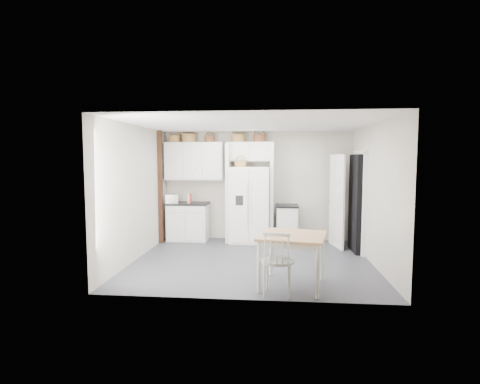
# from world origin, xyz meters

# --- Properties ---
(floor) EXTENTS (4.50, 4.50, 0.00)m
(floor) POSITION_xyz_m (0.00, 0.00, 0.00)
(floor) COLOR #3B3C46
(floor) RESTS_ON ground
(ceiling) EXTENTS (4.50, 4.50, 0.00)m
(ceiling) POSITION_xyz_m (0.00, 0.00, 2.60)
(ceiling) COLOR white
(ceiling) RESTS_ON wall_back
(wall_back) EXTENTS (4.50, 0.00, 4.50)m
(wall_back) POSITION_xyz_m (0.00, 2.00, 1.30)
(wall_back) COLOR #AEA592
(wall_back) RESTS_ON floor
(wall_left) EXTENTS (0.00, 4.00, 4.00)m
(wall_left) POSITION_xyz_m (-2.25, 0.00, 1.30)
(wall_left) COLOR #AEA592
(wall_left) RESTS_ON floor
(wall_right) EXTENTS (0.00, 4.00, 4.00)m
(wall_right) POSITION_xyz_m (2.25, 0.00, 1.30)
(wall_right) COLOR #AEA592
(wall_right) RESTS_ON floor
(refrigerator) EXTENTS (0.91, 0.74, 1.77)m
(refrigerator) POSITION_xyz_m (-0.15, 1.66, 0.88)
(refrigerator) COLOR white
(refrigerator) RESTS_ON floor
(base_cab_left) EXTENTS (0.94, 0.59, 0.87)m
(base_cab_left) POSITION_xyz_m (-1.64, 1.70, 0.43)
(base_cab_left) COLOR silver
(base_cab_left) RESTS_ON floor
(base_cab_right) EXTENTS (0.48, 0.57, 0.84)m
(base_cab_right) POSITION_xyz_m (0.72, 1.70, 0.42)
(base_cab_right) COLOR silver
(base_cab_right) RESTS_ON floor
(dining_table) EXTENTS (1.14, 1.14, 0.80)m
(dining_table) POSITION_xyz_m (0.70, -1.36, 0.40)
(dining_table) COLOR olive
(dining_table) RESTS_ON floor
(windsor_chair) EXTENTS (0.52, 0.48, 0.98)m
(windsor_chair) POSITION_xyz_m (0.47, -1.75, 0.49)
(windsor_chair) COLOR silver
(windsor_chair) RESTS_ON floor
(counter_left) EXTENTS (0.98, 0.63, 0.04)m
(counter_left) POSITION_xyz_m (-1.64, 1.70, 0.89)
(counter_left) COLOR black
(counter_left) RESTS_ON base_cab_left
(counter_right) EXTENTS (0.52, 0.61, 0.04)m
(counter_right) POSITION_xyz_m (0.72, 1.70, 0.86)
(counter_right) COLOR black
(counter_right) RESTS_ON base_cab_right
(toaster) EXTENTS (0.33, 0.24, 0.20)m
(toaster) POSITION_xyz_m (-2.01, 1.62, 1.01)
(toaster) COLOR silver
(toaster) RESTS_ON counter_left
(cookbook_red) EXTENTS (0.04, 0.15, 0.23)m
(cookbook_red) POSITION_xyz_m (-1.56, 1.62, 1.02)
(cookbook_red) COLOR #B23629
(cookbook_red) RESTS_ON counter_left
(cookbook_cream) EXTENTS (0.05, 0.15, 0.22)m
(cookbook_cream) POSITION_xyz_m (-1.58, 1.62, 1.02)
(cookbook_cream) COLOR white
(cookbook_cream) RESTS_ON counter_left
(basket_upper_a) EXTENTS (0.28, 0.28, 0.16)m
(basket_upper_a) POSITION_xyz_m (-1.98, 1.83, 2.43)
(basket_upper_a) COLOR #925F32
(basket_upper_a) RESTS_ON upper_cabinet
(basket_upper_b) EXTENTS (0.34, 0.34, 0.20)m
(basket_upper_b) POSITION_xyz_m (-1.62, 1.83, 2.45)
(basket_upper_b) COLOR #925F32
(basket_upper_b) RESTS_ON upper_cabinet
(basket_upper_c) EXTENTS (0.24, 0.24, 0.14)m
(basket_upper_c) POSITION_xyz_m (-1.12, 1.83, 2.42)
(basket_upper_c) COLOR brown
(basket_upper_c) RESTS_ON upper_cabinet
(basket_bridge_a) EXTENTS (0.32, 0.32, 0.18)m
(basket_bridge_a) POSITION_xyz_m (-0.44, 1.83, 2.44)
(basket_bridge_a) COLOR #925F32
(basket_bridge_a) RESTS_ON bridge_cabinet
(basket_bridge_b) EXTENTS (0.29, 0.29, 0.17)m
(basket_bridge_b) POSITION_xyz_m (0.06, 1.83, 2.43)
(basket_bridge_b) COLOR brown
(basket_bridge_b) RESTS_ON bridge_cabinet
(basket_fridge_a) EXTENTS (0.26, 0.26, 0.14)m
(basket_fridge_a) POSITION_xyz_m (-0.36, 1.56, 1.84)
(basket_fridge_a) COLOR #925F32
(basket_fridge_a) RESTS_ON refrigerator
(upper_cabinet) EXTENTS (1.40, 0.34, 0.90)m
(upper_cabinet) POSITION_xyz_m (-1.50, 1.83, 1.90)
(upper_cabinet) COLOR silver
(upper_cabinet) RESTS_ON wall_back
(bridge_cabinet) EXTENTS (1.12, 0.34, 0.45)m
(bridge_cabinet) POSITION_xyz_m (-0.15, 1.83, 2.12)
(bridge_cabinet) COLOR silver
(bridge_cabinet) RESTS_ON wall_back
(fridge_panel_left) EXTENTS (0.08, 0.60, 2.30)m
(fridge_panel_left) POSITION_xyz_m (-0.66, 1.70, 1.15)
(fridge_panel_left) COLOR silver
(fridge_panel_left) RESTS_ON floor
(fridge_panel_right) EXTENTS (0.08, 0.60, 2.30)m
(fridge_panel_right) POSITION_xyz_m (0.36, 1.70, 1.15)
(fridge_panel_right) COLOR silver
(fridge_panel_right) RESTS_ON floor
(trim_post) EXTENTS (0.09, 0.09, 2.60)m
(trim_post) POSITION_xyz_m (-2.20, 1.35, 1.30)
(trim_post) COLOR black
(trim_post) RESTS_ON floor
(doorway_void) EXTENTS (0.18, 0.85, 2.05)m
(doorway_void) POSITION_xyz_m (2.16, 1.00, 1.02)
(doorway_void) COLOR black
(doorway_void) RESTS_ON floor
(door_slab) EXTENTS (0.21, 0.79, 2.05)m
(door_slab) POSITION_xyz_m (1.80, 1.33, 1.02)
(door_slab) COLOR white
(door_slab) RESTS_ON floor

